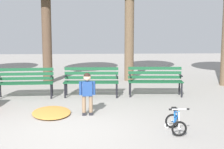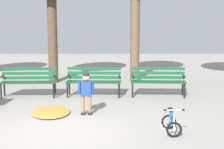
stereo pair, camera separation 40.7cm
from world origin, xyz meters
The scene contains 7 objects.
ground centered at (0.00, 0.00, 0.00)m, with size 36.00×36.00×0.00m, color gray.
park_bench_far_left centered at (-1.37, 3.28, 0.51)m, with size 1.62×0.53×0.85m.
park_bench_left centered at (0.54, 3.35, 0.51)m, with size 1.62×0.53×0.85m.
park_bench_right centered at (2.44, 3.36, 0.51)m, with size 1.62×0.55×0.85m.
child_standing centered at (0.47, 1.27, 0.58)m, with size 0.38×0.17×1.00m.
kids_bicycle centered at (2.24, -0.11, 0.20)m, with size 0.39×0.57×0.54m.
leaf_pile centered at (-0.39, 1.40, 0.04)m, with size 1.31×0.91×0.07m, color #C68438.
Camera 2 is at (1.08, -6.48, 2.11)m, focal length 54.07 mm.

